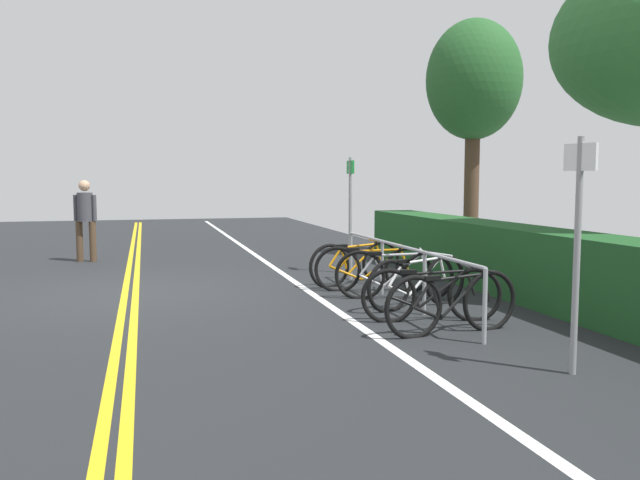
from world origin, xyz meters
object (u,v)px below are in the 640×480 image
(sign_post_far, at_px, (578,232))
(pedestrian, at_px, (85,215))
(bicycle_5, at_px, (452,303))
(bicycle_3, at_px, (418,282))
(sign_post_near, at_px, (350,204))
(tree_near_left, at_px, (474,83))
(bicycle_0, at_px, (356,264))
(bike_rack, at_px, (402,260))
(bicycle_2, at_px, (394,275))
(bicycle_4, at_px, (432,295))
(bicycle_1, at_px, (372,269))

(sign_post_far, bearing_deg, pedestrian, -152.87)
(bicycle_5, bearing_deg, sign_post_far, 11.70)
(bicycle_3, xyz_separation_m, sign_post_near, (-3.31, 0.10, 0.94))
(sign_post_far, relative_size, tree_near_left, 0.41)
(bicycle_0, height_order, bicycle_5, bicycle_0)
(bike_rack, xyz_separation_m, sign_post_far, (3.47, 0.23, 0.67))
(bike_rack, xyz_separation_m, bicycle_0, (-1.72, -0.11, -0.26))
(bicycle_2, distance_m, bicycle_4, 1.51)
(sign_post_near, bearing_deg, pedestrian, -122.25)
(bicycle_1, height_order, bicycle_3, bicycle_1)
(bicycle_2, bearing_deg, bike_rack, -4.06)
(bicycle_5, height_order, sign_post_near, sign_post_near)
(bike_rack, height_order, tree_near_left, tree_near_left)
(bicycle_0, distance_m, bicycle_3, 2.04)
(bicycle_4, xyz_separation_m, bicycle_5, (0.64, -0.04, 0.02))
(bicycle_5, height_order, sign_post_far, sign_post_far)
(bike_rack, xyz_separation_m, tree_near_left, (-4.56, 3.51, 3.21))
(bicycle_5, relative_size, tree_near_left, 0.33)
(bicycle_2, relative_size, tree_near_left, 0.32)
(bicycle_5, xyz_separation_m, sign_post_near, (-4.79, 0.33, 0.94))
(bicycle_4, distance_m, sign_post_far, 2.53)
(bicycle_3, bearing_deg, bike_rack, -159.04)
(bicycle_3, distance_m, sign_post_near, 3.44)
(bicycle_2, xyz_separation_m, tree_near_left, (-4.20, 3.49, 3.47))
(bicycle_5, bearing_deg, bicycle_4, 176.04)
(bike_rack, relative_size, sign_post_far, 2.19)
(bike_rack, distance_m, bicycle_3, 0.42)
(bicycle_5, bearing_deg, bicycle_2, 176.24)
(sign_post_far, bearing_deg, sign_post_near, -179.79)
(bicycle_0, xyz_separation_m, sign_post_far, (5.20, 0.34, 0.93))
(bicycle_1, height_order, sign_post_far, sign_post_far)
(bike_rack, relative_size, tree_near_left, 0.90)
(bicycle_4, bearing_deg, tree_near_left, 147.89)
(bicycle_4, height_order, bicycle_5, bicycle_5)
(pedestrian, distance_m, tree_near_left, 8.78)
(bicycle_1, bearing_deg, pedestrian, -137.49)
(bike_rack, height_order, bicycle_1, bike_rack)
(bicycle_5, relative_size, sign_post_near, 0.81)
(bicycle_0, height_order, sign_post_far, sign_post_far)
(tree_near_left, bearing_deg, pedestrian, -100.51)
(bicycle_1, xyz_separation_m, tree_near_left, (-3.51, 3.56, 3.47))
(bicycle_2, relative_size, pedestrian, 0.96)
(bicycle_1, bearing_deg, bicycle_4, -0.49)
(pedestrian, distance_m, sign_post_far, 10.73)
(bicycle_3, relative_size, bicycle_5, 0.96)
(bicycle_2, xyz_separation_m, bicycle_3, (0.66, 0.09, -0.01))
(bicycle_2, relative_size, bicycle_3, 0.99)
(pedestrian, height_order, tree_near_left, tree_near_left)
(bicycle_1, relative_size, tree_near_left, 0.34)
(bicycle_2, relative_size, bicycle_4, 0.94)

